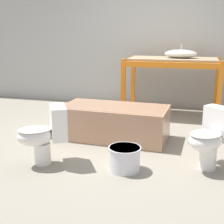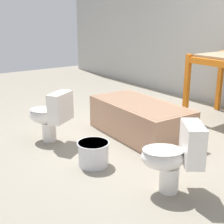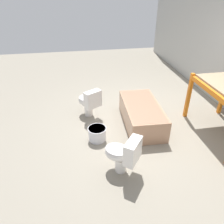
% 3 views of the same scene
% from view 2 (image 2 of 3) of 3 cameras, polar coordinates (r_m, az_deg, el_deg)
% --- Properties ---
extents(ground_plane, '(12.00, 12.00, 0.00)m').
position_cam_2_polar(ground_plane, '(4.32, 6.51, -4.21)').
color(ground_plane, gray).
extents(bathtub_main, '(1.48, 0.77, 0.46)m').
position_cam_2_polar(bathtub_main, '(4.21, 5.05, -0.89)').
color(bathtub_main, tan).
rests_on(bathtub_main, ground_plane).
extents(toilet_near, '(0.60, 0.63, 0.66)m').
position_cam_2_polar(toilet_near, '(2.89, 11.29, -7.75)').
color(toilet_near, white).
rests_on(toilet_near, ground_plane).
extents(toilet_far, '(0.63, 0.57, 0.66)m').
position_cam_2_polar(toilet_far, '(4.05, -11.21, -0.41)').
color(toilet_far, white).
rests_on(toilet_far, ground_plane).
extents(bucket_white, '(0.35, 0.35, 0.26)m').
position_cam_2_polar(bucket_white, '(3.42, -3.42, -7.50)').
color(bucket_white, silver).
rests_on(bucket_white, ground_plane).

